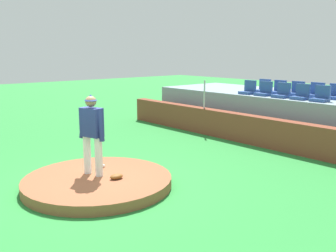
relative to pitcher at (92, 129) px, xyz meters
name	(u,v)px	position (x,y,z in m)	size (l,w,h in m)	color
ground_plane	(98,186)	(0.22, -0.02, -1.29)	(60.00, 60.00, 0.00)	#2B8738
pitchers_mound	(98,182)	(0.22, -0.02, -1.18)	(3.32, 3.32, 0.22)	#945537
pitcher	(92,129)	(0.00, 0.00, 0.00)	(0.76, 0.39, 1.84)	white
baseball	(104,166)	(-0.34, 0.47, -1.03)	(0.07, 0.07, 0.07)	white
fielding_glove	(116,177)	(0.61, 0.23, -1.01)	(0.30, 0.20, 0.11)	brown
brick_barrier	(259,131)	(0.22, 5.93, -0.82)	(12.79, 0.40, 0.94)	brown
fence_post_left	(204,94)	(-2.23, 5.93, 0.16)	(0.06, 0.06, 1.03)	silver
bleacher_platform	(299,115)	(0.22, 8.37, -0.56)	(11.44, 3.51, 1.46)	gray
stadium_chair_0	(248,90)	(-1.19, 7.15, 0.33)	(0.48, 0.44, 0.50)	#2C4B8F
stadium_chair_1	(264,91)	(-0.51, 7.17, 0.33)	(0.48, 0.44, 0.50)	#2C4B8F
stadium_chair_2	(282,93)	(0.23, 7.13, 0.33)	(0.48, 0.44, 0.50)	#2C4B8F
stadium_chair_3	(301,95)	(0.92, 7.15, 0.33)	(0.48, 0.44, 0.50)	#2C4B8F
stadium_chair_4	(321,96)	(1.60, 7.15, 0.33)	(0.48, 0.44, 0.50)	#2C4B8F
stadium_chair_5	(263,88)	(-1.19, 8.07, 0.33)	(0.48, 0.44, 0.50)	#2C4B8F
stadium_chair_6	(279,90)	(-0.49, 8.03, 0.33)	(0.48, 0.44, 0.50)	#2C4B8F
stadium_chair_7	(296,91)	(0.22, 8.04, 0.33)	(0.48, 0.44, 0.50)	#2C4B8F
stadium_chair_8	(316,93)	(0.94, 8.06, 0.33)	(0.48, 0.44, 0.50)	#2C4B8F
stadium_chair_9	(335,94)	(1.61, 8.07, 0.33)	(0.48, 0.44, 0.50)	#2C4B8F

